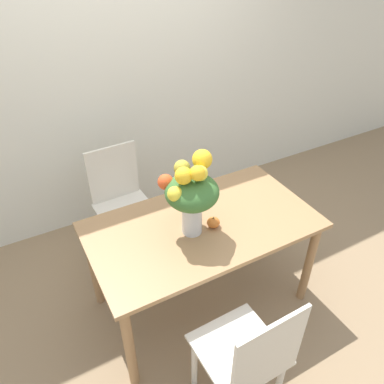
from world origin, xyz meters
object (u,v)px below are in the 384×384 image
(flower_vase, at_px, (191,192))
(dining_chair_far_side, at_px, (247,358))
(pumpkin, at_px, (213,222))
(dining_chair_near_window, at_px, (122,204))

(flower_vase, xyz_separation_m, dining_chair_far_side, (-0.08, -0.75, -0.54))
(flower_vase, height_order, pumpkin, flower_vase)
(flower_vase, relative_size, dining_chair_far_side, 0.55)
(flower_vase, bearing_deg, dining_chair_far_side, -96.25)
(flower_vase, distance_m, pumpkin, 0.30)
(pumpkin, xyz_separation_m, dining_chair_far_side, (-0.22, -0.71, -0.28))
(dining_chair_far_side, bearing_deg, flower_vase, -97.48)
(pumpkin, bearing_deg, dining_chair_near_window, 112.44)
(flower_vase, bearing_deg, dining_chair_near_window, 104.11)
(flower_vase, distance_m, dining_chair_near_window, 0.96)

